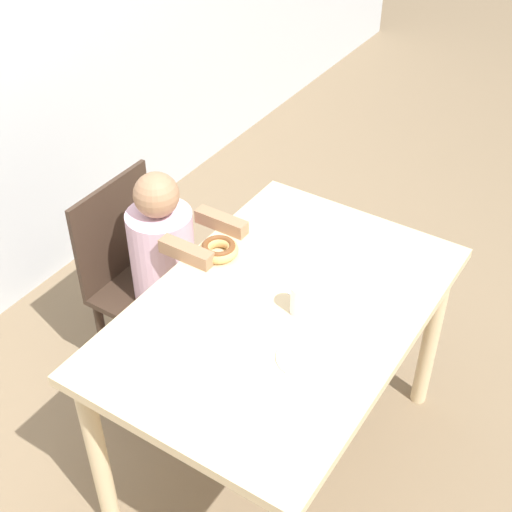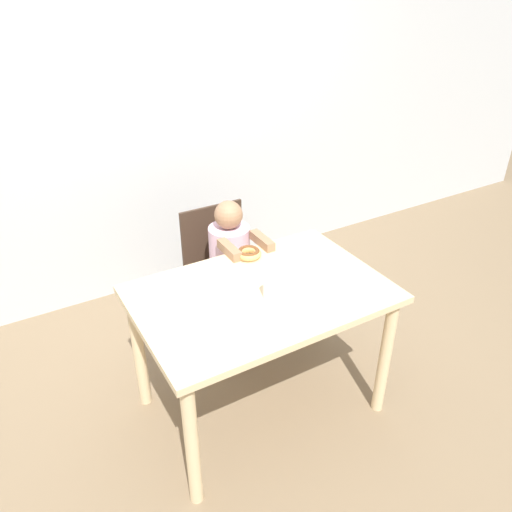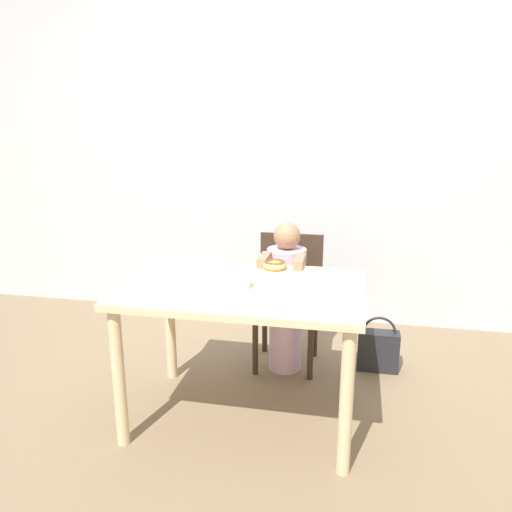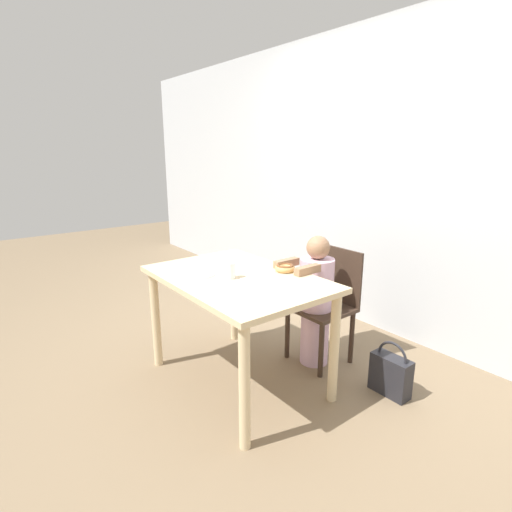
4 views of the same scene
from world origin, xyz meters
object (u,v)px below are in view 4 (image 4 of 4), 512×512
donut (285,268)px  handbag (391,374)px  chair (326,303)px  cup (230,270)px  child_figure (315,301)px

donut → handbag: 0.95m
chair → donut: bearing=-94.1°
chair → donut: 0.51m
handbag → cup: bearing=-133.5°
chair → handbag: (0.58, -0.01, -0.29)m
child_figure → donut: size_ratio=7.20×
chair → child_figure: child_figure is taller
cup → child_figure: bearing=79.2°
chair → child_figure: size_ratio=0.87×
donut → cup: (-0.09, -0.37, 0.03)m
donut → chair: bearing=85.9°
child_figure → cup: child_figure is taller
chair → handbag: 0.65m
chair → donut: size_ratio=6.30×
chair → handbag: size_ratio=2.31×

